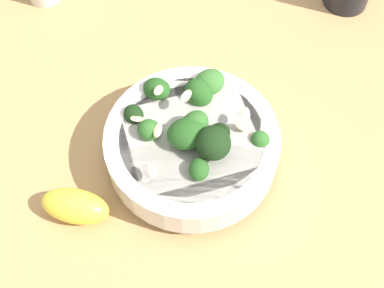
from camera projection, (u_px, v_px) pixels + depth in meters
ground_plane at (153, 142)px, 69.62cm from camera, size 67.97×67.97×4.66cm
bowl_of_broccoli at (192, 142)px, 62.14cm from camera, size 21.16×21.16×10.44cm
lemon_wedge at (75, 206)px, 59.98cm from camera, size 8.66×5.06×4.13cm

